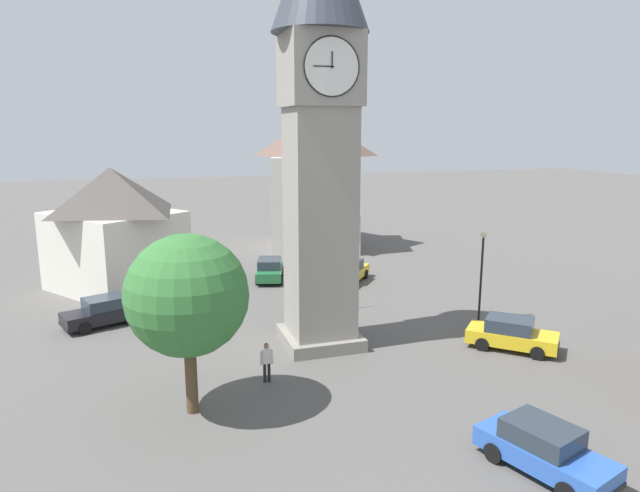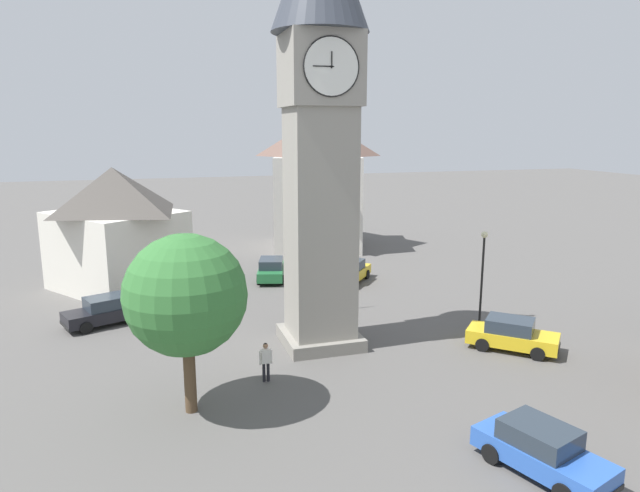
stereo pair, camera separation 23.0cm
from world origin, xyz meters
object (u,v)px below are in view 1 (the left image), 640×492
Objects in this scene: road_sign at (342,278)px; car_silver_kerb at (349,271)px; tree at (187,296)px; car_black_far at (104,311)px; car_red_corner at (270,269)px; clock_tower at (320,90)px; lamp_post at (482,262)px; building_terrace_right at (316,182)px; pedestrian at (267,359)px; car_blue_kerb at (544,449)px; building_shop_left at (114,228)px; car_white_side at (511,334)px.

car_silver_kerb is at bearing -113.95° from road_sign.
car_silver_kerb is 19.69m from tree.
car_red_corner is at bearing -148.63° from car_black_far.
lamp_post is (-9.17, -0.36, -8.63)m from clock_tower.
road_sign is (-9.34, -9.67, -2.59)m from tree.
car_silver_kerb is 6.26m from road_sign.
clock_tower reaches higher than building_terrace_right.
car_red_corner is 0.99× the size of car_black_far.
car_black_far is 0.88× the size of lamp_post.
pedestrian is 0.33× the size of lamp_post.
building_terrace_right is 4.04× the size of road_sign.
car_silver_kerb is at bearing -122.45° from pedestrian.
tree is 13.69m from road_sign.
clock_tower reaches higher than tree.
lamp_post is (-15.72, -5.43, -1.12)m from tree.
car_black_far is (13.60, -18.09, 0.00)m from car_blue_kerb.
pedestrian is (3.61, 15.77, 0.25)m from car_red_corner.
lamp_post reaches higher than road_sign.
building_terrace_right reaches higher than building_shop_left.
clock_tower is 16.35m from car_black_far.
car_silver_kerb is at bearing 156.95° from car_red_corner.
clock_tower is 3.06× the size of tree.
building_shop_left is at bearing -5.51° from car_red_corner.
tree is 18.69m from building_shop_left.
road_sign is at bearing 108.19° from car_red_corner.
car_blue_kerb is 2.63× the size of pedestrian.
car_blue_kerb is 0.88× the size of lamp_post.
car_blue_kerb is 22.40m from car_silver_kerb.
car_blue_kerb is at bearing 105.56° from clock_tower.
tree reaches higher than road_sign.
building_terrace_right is at bearing -95.35° from car_blue_kerb.
car_black_far is at bearing -16.20° from lamp_post.
clock_tower reaches higher than car_blue_kerb.
building_shop_left reaches higher than car_blue_kerb.
tree is 16.67m from lamp_post.
building_shop_left reaches higher than car_red_corner.
pedestrian is at bearing 68.72° from building_terrace_right.
car_red_corner is 10.59m from building_shop_left.
road_sign is (6.39, -4.24, -1.48)m from lamp_post.
car_silver_kerb is 14.01m from car_white_side.
pedestrian is 0.16× the size of building_shop_left.
car_silver_kerb and car_white_side have the same top height.
car_silver_kerb is 16.08m from car_black_far.
car_blue_kerb is 28.82m from building_shop_left.
tree is at bearing 27.72° from pedestrian.
car_black_far is at bearing 31.37° from car_red_corner.
lamp_post is 1.80× the size of road_sign.
tree is 0.65× the size of building_shop_left.
pedestrian is at bearing -0.10° from car_white_side.
car_silver_kerb is 0.41× the size of building_shop_left.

